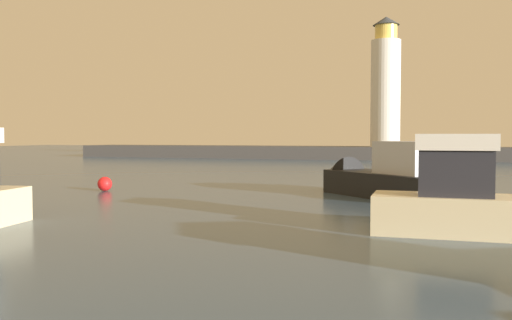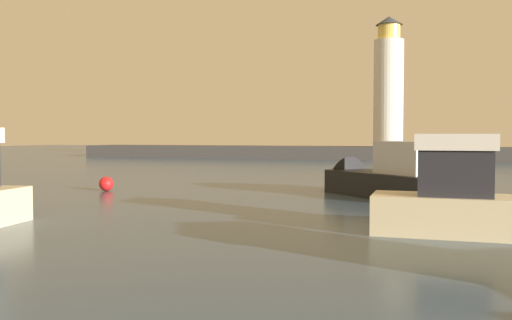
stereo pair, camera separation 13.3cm
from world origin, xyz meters
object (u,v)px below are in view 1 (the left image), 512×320
lighthouse (386,85)px  mooring_buoy (105,184)px  motorboat_0 (373,178)px  motorboat_3 (507,205)px

lighthouse → mooring_buoy: size_ratio=20.98×
lighthouse → motorboat_0: size_ratio=1.98×
lighthouse → mooring_buoy: bearing=-103.5°
lighthouse → motorboat_0: lighthouse is taller
motorboat_3 → lighthouse: bearing=98.6°
lighthouse → motorboat_3: 51.92m
motorboat_3 → mooring_buoy: bearing=156.9°
lighthouse → motorboat_3: size_ratio=2.10×
lighthouse → motorboat_0: bearing=-85.9°
lighthouse → motorboat_3: lighthouse is taller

